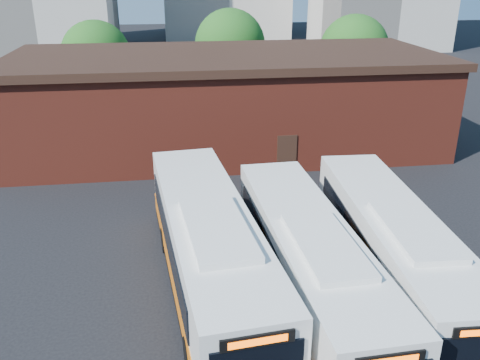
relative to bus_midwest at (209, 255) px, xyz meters
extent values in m
plane|color=black|center=(2.67, -2.05, -1.72)|extent=(220.00, 220.00, 0.00)
cube|color=white|center=(0.00, 0.04, 0.25)|extent=(4.15, 13.58, 3.17)
cube|color=orange|center=(0.00, 0.04, -0.67)|extent=(4.22, 13.65, 0.78)
cube|color=black|center=(0.00, 0.04, -1.22)|extent=(4.20, 13.63, 0.28)
cube|color=black|center=(0.66, -6.66, 1.48)|extent=(1.89, 0.25, 0.36)
cube|color=#FF5905|center=(0.67, -6.69, 1.48)|extent=(1.50, 0.17, 0.20)
cube|color=black|center=(-1.49, 0.34, 0.56)|extent=(1.09, 10.38, 1.17)
cube|color=black|center=(1.39, 0.63, 0.56)|extent=(1.09, 10.38, 1.17)
cube|color=white|center=(0.16, -1.62, 1.95)|extent=(2.39, 4.85, 0.25)
cylinder|color=black|center=(-0.91, -3.86, -1.17)|extent=(0.47, 1.14, 1.11)
cylinder|color=black|center=(1.65, -3.60, -1.17)|extent=(0.47, 1.14, 1.11)
cylinder|color=black|center=(-1.64, 3.46, -1.17)|extent=(0.47, 1.14, 1.11)
cylinder|color=black|center=(0.92, 3.72, -1.17)|extent=(0.47, 1.14, 1.11)
cube|color=white|center=(3.45, -1.22, 0.12)|extent=(3.12, 12.58, 2.96)
cube|color=orange|center=(3.45, -1.22, -0.74)|extent=(3.18, 12.63, 0.73)
cube|color=black|center=(3.45, -1.22, -1.26)|extent=(3.17, 12.62, 0.26)
cube|color=black|center=(3.69, -7.49, 1.27)|extent=(1.77, 0.13, 0.33)
cube|color=black|center=(2.08, -0.85, 0.41)|extent=(0.42, 9.73, 1.09)
cube|color=black|center=(4.79, -0.75, 0.41)|extent=(0.42, 9.73, 1.09)
cube|color=white|center=(3.51, -2.77, 1.71)|extent=(1.97, 4.43, 0.23)
cylinder|color=black|center=(4.78, -4.70, -1.20)|extent=(0.37, 1.05, 1.04)
cylinder|color=black|center=(2.12, 2.07, -1.20)|extent=(0.37, 1.05, 1.04)
cylinder|color=black|center=(4.52, 2.16, -1.20)|extent=(0.37, 1.05, 1.04)
cube|color=white|center=(6.86, -0.61, 0.11)|extent=(3.28, 12.53, 2.95)
cube|color=orange|center=(6.86, -0.61, -0.74)|extent=(3.33, 12.59, 0.72)
cube|color=black|center=(6.86, -0.61, -1.26)|extent=(3.32, 12.58, 0.26)
cube|color=black|center=(6.54, -6.84, 0.40)|extent=(2.24, 0.18, 1.40)
cube|color=black|center=(5.54, -0.12, 0.40)|extent=(0.55, 9.67, 1.09)
cube|color=black|center=(8.22, -0.26, 0.40)|extent=(0.55, 9.67, 1.09)
cube|color=white|center=(6.78, -2.16, 1.69)|extent=(2.02, 4.43, 0.23)
cylinder|color=black|center=(5.49, -4.06, -1.21)|extent=(0.38, 1.05, 1.03)
cylinder|color=black|center=(7.87, -4.18, -1.21)|extent=(0.38, 1.05, 1.03)
cylinder|color=black|center=(5.84, 2.76, -1.21)|extent=(0.38, 1.05, 1.03)
cylinder|color=black|center=(8.22, 2.64, -1.21)|extent=(0.38, 1.05, 1.03)
cube|color=maroon|center=(2.67, 17.95, 1.28)|extent=(28.00, 12.00, 6.00)
cube|color=black|center=(2.67, 17.95, 4.43)|extent=(28.60, 12.60, 0.50)
cube|color=black|center=(5.67, 11.92, -0.52)|extent=(1.20, 0.08, 2.40)
cylinder|color=#382314|center=(-7.33, 29.95, -0.37)|extent=(0.36, 0.36, 2.70)
sphere|color=#1D5117|center=(-7.33, 29.95, 2.93)|extent=(6.00, 6.00, 6.00)
cylinder|color=#382314|center=(4.67, 31.95, -0.25)|extent=(0.36, 0.36, 2.95)
sphere|color=#1D5117|center=(4.67, 31.95, 3.36)|extent=(6.56, 6.56, 6.56)
cylinder|color=#382314|center=(15.67, 28.95, -0.32)|extent=(0.36, 0.36, 2.81)
sphere|color=#1D5117|center=(15.67, 28.95, 3.11)|extent=(6.24, 6.24, 6.24)
camera|label=1|loc=(-1.12, -16.33, 9.75)|focal=38.00mm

